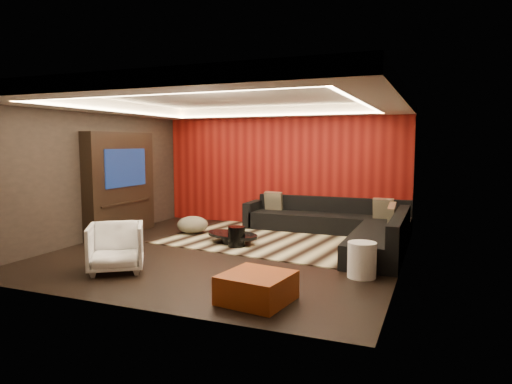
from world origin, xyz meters
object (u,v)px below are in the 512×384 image
at_px(drum_stool, 237,237).
at_px(white_side_table, 362,260).
at_px(coffee_table, 232,238).
at_px(armchair, 116,247).
at_px(sectional_sofa, 344,227).
at_px(orange_ottoman, 257,287).

xyz_separation_m(drum_stool, white_side_table, (2.51, -1.07, 0.05)).
xyz_separation_m(coffee_table, white_side_table, (2.71, -1.31, 0.15)).
height_order(armchair, sectional_sofa, sectional_sofa).
relative_size(drum_stool, armchair, 0.46).
relative_size(white_side_table, orange_ottoman, 0.66).
bearing_deg(orange_ottoman, white_side_table, 55.72).
bearing_deg(coffee_table, drum_stool, -50.47).
distance_m(white_side_table, armchair, 3.73).
bearing_deg(drum_stool, armchair, -115.94).
bearing_deg(sectional_sofa, orange_ottoman, -93.93).
bearing_deg(orange_ottoman, sectional_sofa, 86.07).
height_order(drum_stool, orange_ottoman, drum_stool).
relative_size(white_side_table, armchair, 0.64).
relative_size(coffee_table, sectional_sofa, 0.31).
bearing_deg(coffee_table, sectional_sofa, 32.60).
bearing_deg(drum_stool, coffee_table, 129.53).
height_order(orange_ottoman, armchair, armchair).
relative_size(coffee_table, orange_ottoman, 1.44).
xyz_separation_m(coffee_table, armchair, (-0.85, -2.40, 0.26)).
distance_m(coffee_table, white_side_table, 3.01).
height_order(white_side_table, sectional_sofa, sectional_sofa).
height_order(coffee_table, armchair, armchair).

